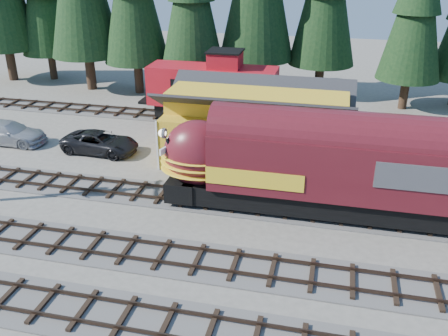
% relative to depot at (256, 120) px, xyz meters
% --- Properties ---
extents(ground, '(120.00, 120.00, 0.00)m').
position_rel_depot_xyz_m(ground, '(0.00, -10.50, -2.96)').
color(ground, '#6B665B').
rests_on(ground, ground).
extents(track_siding, '(68.00, 3.20, 0.33)m').
position_rel_depot_xyz_m(track_siding, '(10.00, -6.50, -2.90)').
color(track_siding, '#4C4947').
rests_on(track_siding, ground).
extents(track_main_south, '(68.00, 3.20, 0.33)m').
position_rel_depot_xyz_m(track_main_south, '(10.00, -12.50, -2.90)').
color(track_main_south, '#4C4947').
rests_on(track_main_south, ground).
extents(track_spur, '(32.00, 3.20, 0.33)m').
position_rel_depot_xyz_m(track_spur, '(-10.00, 7.50, -2.90)').
color(track_spur, '#4C4947').
rests_on(track_spur, ground).
extents(depot, '(12.80, 7.00, 5.30)m').
position_rel_depot_xyz_m(depot, '(0.00, 0.00, 0.00)').
color(depot, gold).
rests_on(depot, ground).
extents(locomotive, '(16.89, 3.36, 4.59)m').
position_rel_depot_xyz_m(locomotive, '(3.76, -6.50, -0.30)').
color(locomotive, black).
rests_on(locomotive, ground).
extents(caboose, '(10.58, 3.07, 5.50)m').
position_rel_depot_xyz_m(caboose, '(-4.89, 7.50, -0.25)').
color(caboose, black).
rests_on(caboose, ground).
extents(pickup_truck_a, '(5.65, 2.85, 1.53)m').
position_rel_depot_xyz_m(pickup_truck_a, '(-11.06, -1.16, -2.20)').
color(pickup_truck_a, black).
rests_on(pickup_truck_a, ground).
extents(pickup_truck_b, '(5.77, 2.42, 1.66)m').
position_rel_depot_xyz_m(pickup_truck_b, '(-18.56, -1.07, -2.13)').
color(pickup_truck_b, '#A8AAB0').
rests_on(pickup_truck_b, ground).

